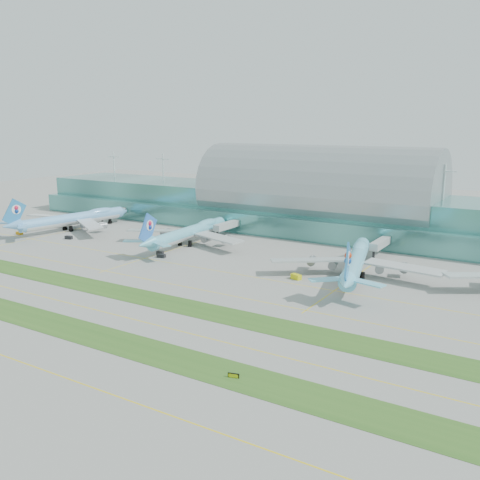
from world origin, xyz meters
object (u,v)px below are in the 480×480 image
Objects in this scene: terminal at (317,203)px; airliner_a at (74,218)px; airliner_b at (190,232)px; airliner_c at (356,260)px; taxiway_sign_east at (234,376)px.

terminal is 4.81× the size of airliner_a.
terminal reaches higher than airliner_b.
airliner_b is 1.00× the size of airliner_c.
taxiway_sign_east is (86.32, -99.49, -5.28)m from airliner_b.
airliner_a is (-107.33, -61.84, -8.21)m from terminal.
terminal reaches higher than taxiway_sign_east.
airliner_c is at bearing 79.34° from taxiway_sign_east.
taxiway_sign_east is at bearing -101.36° from airliner_c.
airliner_a is 71.18m from airliner_b.
airliner_a reaches higher than taxiway_sign_east.
terminal is 124.14m from airliner_a.
airliner_c is (152.74, -6.87, -0.13)m from airliner_a.
taxiway_sign_east is at bearing -53.01° from airliner_b.
airliner_b is (71.10, 3.48, -0.21)m from airliner_a.
airliner_b is at bearing -121.83° from terminal.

